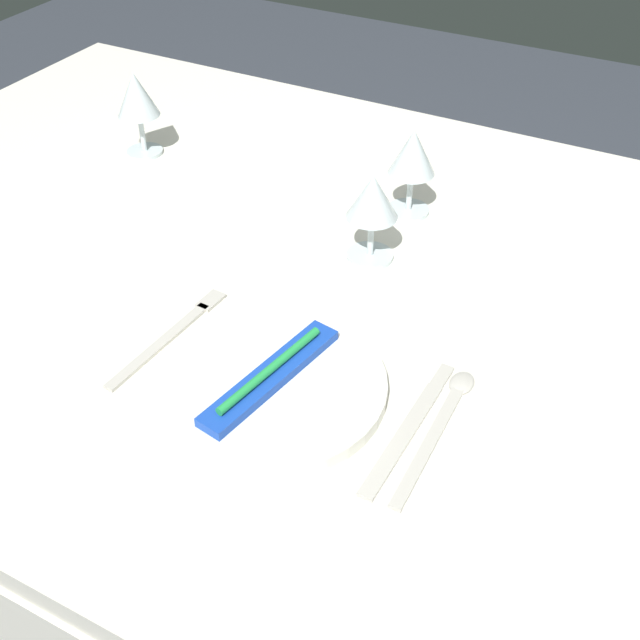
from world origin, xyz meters
name	(u,v)px	position (x,y,z in m)	size (l,w,h in m)	color
ground_plane	(339,587)	(0.00, 0.00, 0.00)	(6.00, 6.00, 0.00)	#383D47
dining_table	(346,330)	(0.00, 0.00, 0.66)	(1.80, 1.11, 0.74)	silver
dinner_plate	(271,386)	(0.01, -0.23, 0.75)	(0.27, 0.27, 0.02)	white
toothbrush_package	(271,375)	(0.01, -0.23, 0.77)	(0.07, 0.21, 0.02)	blue
fork_outer	(173,333)	(-0.15, -0.20, 0.74)	(0.03, 0.22, 0.00)	beige
dinner_knife	(408,430)	(0.18, -0.21, 0.74)	(0.02, 0.22, 0.00)	beige
spoon_soup	(443,419)	(0.21, -0.18, 0.74)	(0.03, 0.22, 0.01)	beige
wine_glass_centre	(414,157)	(0.00, 0.21, 0.83)	(0.07, 0.07, 0.14)	silver
wine_glass_left	(369,201)	(0.00, 0.07, 0.83)	(0.07, 0.07, 0.13)	silver
wine_glass_right	(137,98)	(-0.48, 0.17, 0.84)	(0.07, 0.07, 0.14)	silver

